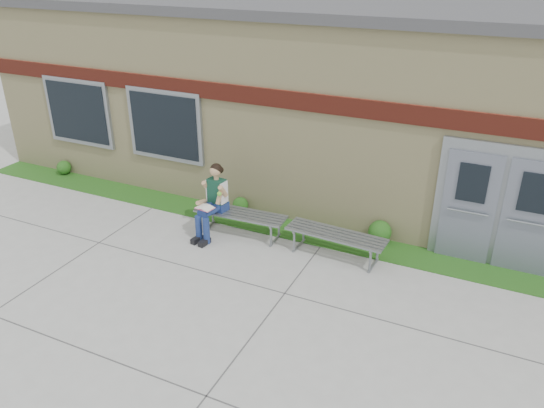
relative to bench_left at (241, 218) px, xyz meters
The scene contains 9 objects.
ground 2.13m from the bench_left, 72.34° to the right, with size 80.00×80.00×0.00m, color #9E9E99.
grass_strip 0.95m from the bench_left, 43.30° to the left, with size 16.00×0.80×0.02m, color #294C14.
school_building 4.39m from the bench_left, 80.94° to the left, with size 16.20×6.22×4.20m.
bench_left is the anchor object (origin of this frame).
bench_right 2.00m from the bench_left, ahead, with size 1.91×0.63×0.49m.
girl 0.67m from the bench_left, 155.57° to the right, with size 0.54×0.93×1.48m.
shrub_west 5.63m from the bench_left, behind, with size 0.35×0.35×0.35m, color #294C14.
shrub_mid 0.99m from the bench_left, 118.76° to the left, with size 0.34×0.34×0.34m, color #294C14.
shrub_east 2.76m from the bench_left, 17.98° to the left, with size 0.45×0.45×0.45m, color #294C14.
Camera 1 is at (3.93, -6.24, 5.22)m, focal length 35.00 mm.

